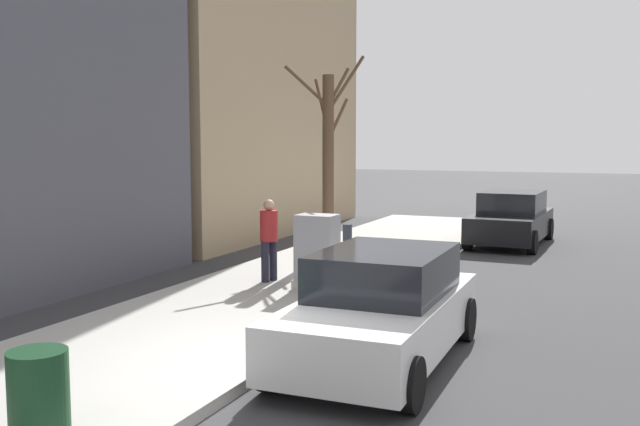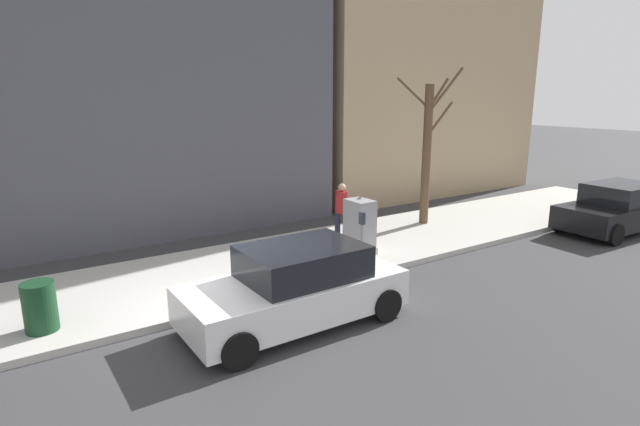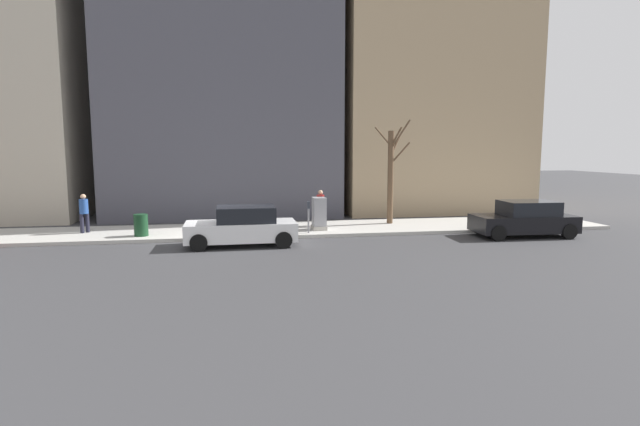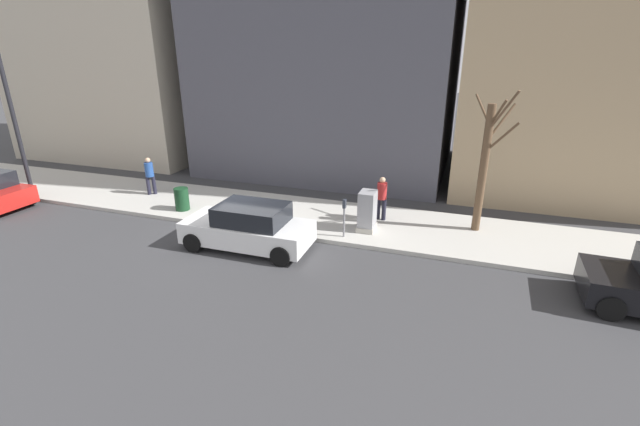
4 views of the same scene
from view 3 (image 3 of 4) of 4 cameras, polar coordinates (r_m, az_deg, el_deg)
ground_plane at (r=20.63m, az=-11.89°, el=-3.17°), size 120.00×120.00×0.00m
sidewalk at (r=22.58m, az=-11.71°, el=-2.07°), size 4.00×36.00×0.15m
parked_car_black at (r=22.86m, az=22.34°, el=-0.68°), size 2.06×4.26×1.52m
parked_car_white at (r=19.39m, az=-8.86°, el=-1.55°), size 1.96×4.22×1.52m
parking_meter at (r=21.13m, az=-1.33°, el=-0.08°), size 0.14×0.10×1.35m
utility_box at (r=22.07m, az=-0.11°, el=-0.10°), size 0.83×0.61×1.43m
bare_tree at (r=24.07m, az=8.11°, el=4.50°), size 1.64×1.45×4.91m
trash_bin at (r=21.74m, az=-19.78°, el=-1.31°), size 0.56×0.56×0.90m
pedestrian_near_meter at (r=23.24m, az=0.06°, el=0.86°), size 0.36×0.39×1.66m
pedestrian_midblock at (r=23.44m, az=-25.37°, el=0.21°), size 0.36×0.36×1.66m
office_tower_left at (r=34.48m, az=11.16°, el=21.94°), size 10.91×10.91×24.98m
office_block_center at (r=32.49m, az=-10.97°, el=16.90°), size 12.46×12.46×18.38m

